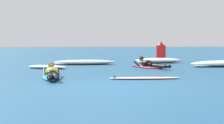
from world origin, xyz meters
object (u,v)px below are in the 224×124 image
object	(u,v)px
surfer_far	(149,65)
surfer_near	(52,74)
channel_marker_buoy	(161,53)
drifting_surfboard	(144,78)

from	to	relation	value
surfer_far	surfer_near	bearing A→B (deg)	-135.00
surfer_near	channel_marker_buoy	distance (m)	11.06
surfer_far	drifting_surfboard	distance (m)	4.55
drifting_surfboard	channel_marker_buoy	bearing A→B (deg)	73.87
surfer_far	drifting_surfboard	size ratio (longest dim) A/B	1.15
surfer_near	channel_marker_buoy	xyz separation A→B (m)	(5.75, 9.44, 0.35)
surfer_near	channel_marker_buoy	size ratio (longest dim) A/B	2.37
surfer_far	drifting_surfboard	world-z (taller)	surfer_far
surfer_near	drifting_surfboard	xyz separation A→B (m)	(2.86, -0.54, -0.10)
surfer_near	surfer_far	distance (m)	5.50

